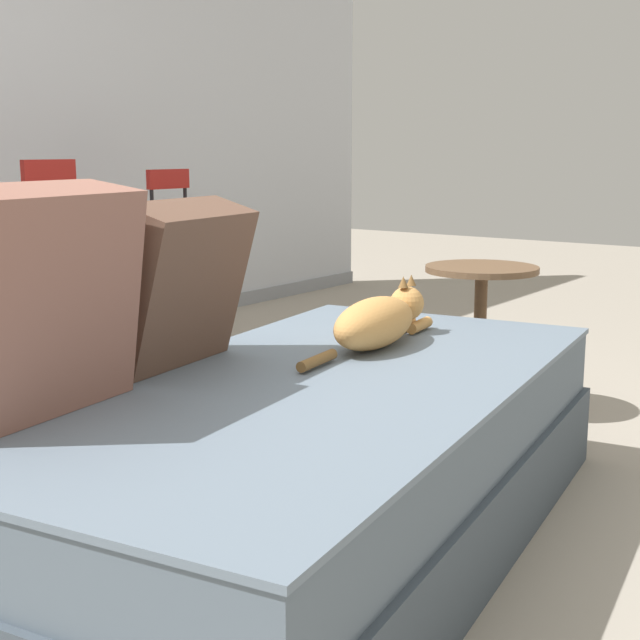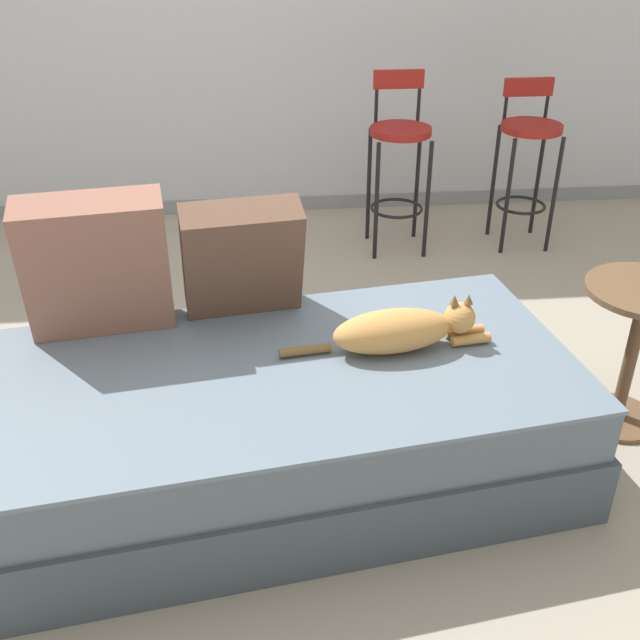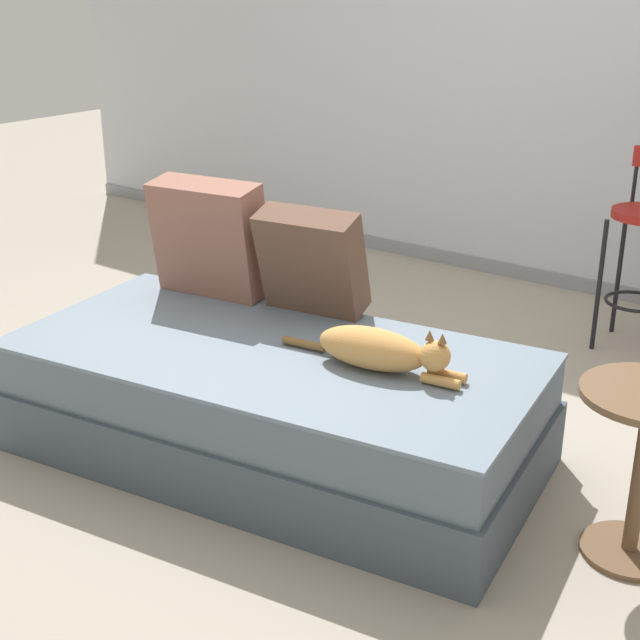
{
  "view_description": "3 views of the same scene",
  "coord_description": "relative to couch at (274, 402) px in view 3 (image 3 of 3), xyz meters",
  "views": [
    {
      "loc": [
        -1.8,
        -1.72,
        1.04
      ],
      "look_at": [
        0.15,
        -0.3,
        0.58
      ],
      "focal_mm": 50.0,
      "sensor_mm": 36.0,
      "label": 1
    },
    {
      "loc": [
        -0.05,
        -2.49,
        1.84
      ],
      "look_at": [
        0.15,
        -0.3,
        0.58
      ],
      "focal_mm": 42.0,
      "sensor_mm": 36.0,
      "label": 2
    },
    {
      "loc": [
        2.0,
        -2.79,
        1.8
      ],
      "look_at": [
        0.15,
        -0.3,
        0.58
      ],
      "focal_mm": 50.0,
      "sensor_mm": 36.0,
      "label": 3
    }
  ],
  "objects": [
    {
      "name": "wall_baseboard_trim",
      "position": [
        0.0,
        2.6,
        -0.19
      ],
      "size": [
        8.0,
        0.02,
        0.09
      ],
      "primitive_type": "cube",
      "color": "gray",
      "rests_on": "ground"
    },
    {
      "name": "ground_plane",
      "position": [
        0.0,
        0.4,
        -0.23
      ],
      "size": [
        16.0,
        16.0,
        0.0
      ],
      "primitive_type": "plane",
      "color": "#A89E8E",
      "rests_on": "ground"
    },
    {
      "name": "throw_pillow_corner",
      "position": [
        -0.61,
        0.32,
        0.48
      ],
      "size": [
        0.52,
        0.31,
        0.51
      ],
      "color": "#936051",
      "rests_on": "couch"
    },
    {
      "name": "couch",
      "position": [
        0.0,
        0.0,
        0.0
      ],
      "size": [
        2.16,
        1.28,
        0.46
      ],
      "color": "#44505B",
      "rests_on": "ground"
    },
    {
      "name": "cat",
      "position": [
        0.43,
        0.08,
        0.3
      ],
      "size": [
        0.75,
        0.22,
        0.19
      ],
      "color": "tan",
      "rests_on": "couch"
    },
    {
      "name": "throw_pillow_middle",
      "position": [
        -0.11,
        0.39,
        0.45
      ],
      "size": [
        0.46,
        0.32,
        0.45
      ],
      "color": "brown",
      "rests_on": "couch"
    },
    {
      "name": "wall_back_panel",
      "position": [
        0.0,
        2.65,
        1.07
      ],
      "size": [
        8.0,
        0.1,
        2.6
      ],
      "primitive_type": "cube",
      "color": "silver",
      "rests_on": "ground"
    }
  ]
}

